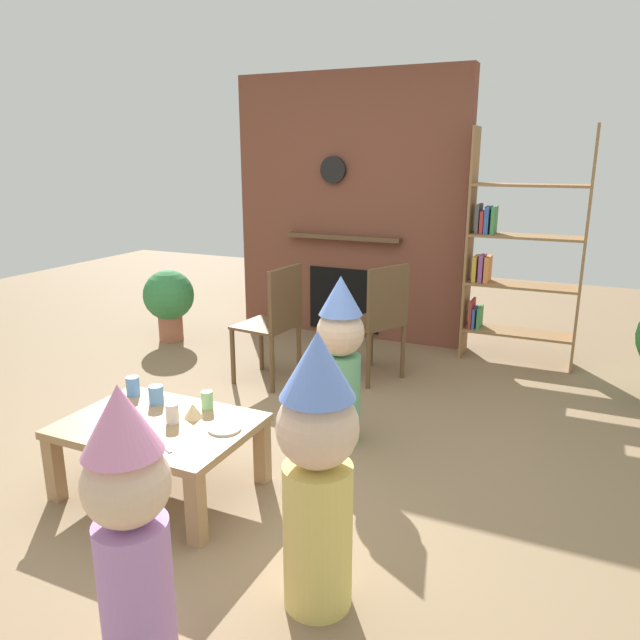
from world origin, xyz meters
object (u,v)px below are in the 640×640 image
bookshelf (515,256)px  potted_plant_short (169,299)px  dining_chair_middle (379,316)px  paper_plate_rear (124,431)px  child_by_the_chairs (340,356)px  paper_cup_far_left (207,400)px  child_with_cone_hat (130,525)px  paper_cup_near_right (172,413)px  birthday_cake_slice (193,410)px  paper_cup_near_left (117,411)px  paper_cup_far_right (156,395)px  paper_plate_front (225,428)px  child_in_pink (318,467)px  coffee_table (159,433)px  dining_chair_left (276,318)px  paper_cup_center (133,386)px

bookshelf → potted_plant_short: 3.07m
dining_chair_middle → potted_plant_short: 2.11m
paper_plate_rear → child_by_the_chairs: size_ratio=0.18×
paper_cup_far_left → child_with_cone_hat: 1.26m
paper_cup_near_right → birthday_cake_slice: size_ratio=1.01×
potted_plant_short → paper_cup_near_left: bearing=-57.3°
paper_cup_far_right → paper_plate_rear: size_ratio=0.56×
paper_plate_front → child_in_pink: size_ratio=0.15×
paper_plate_front → birthday_cake_slice: size_ratio=1.62×
dining_chair_middle → potted_plant_short: (-2.10, 0.17, -0.11)m
birthday_cake_slice → paper_cup_near_left: bearing=-151.4°
coffee_table → birthday_cake_slice: size_ratio=9.42×
paper_cup_near_right → dining_chair_left: (-0.26, 1.56, 0.08)m
paper_cup_near_right → child_by_the_chairs: child_by_the_chairs is taller
coffee_table → paper_cup_near_left: 0.24m
child_in_pink → potted_plant_short: child_in_pink is taller
paper_cup_far_left → potted_plant_short: (-1.75, 1.89, -0.03)m
dining_chair_middle → paper_cup_far_left: bearing=105.7°
paper_cup_far_left → paper_cup_far_right: 0.30m
paper_cup_center → birthday_cake_slice: size_ratio=1.07×
paper_cup_near_right → paper_plate_front: paper_cup_near_right is taller
paper_plate_front → child_with_cone_hat: child_with_cone_hat is taller
bookshelf → paper_cup_far_right: bearing=-119.0°
paper_cup_near_right → paper_cup_center: bearing=155.0°
dining_chair_left → potted_plant_short: 1.53m
paper_cup_center → child_by_the_chairs: bearing=34.9°
child_in_pink → coffee_table: bearing=-0.0°
bookshelf → paper_cup_near_left: bearing=-117.6°
dining_chair_left → paper_cup_far_left: bearing=109.7°
paper_plate_rear → dining_chair_middle: bearing=75.2°
child_in_pink → paper_cup_near_left: bearing=5.6°
child_in_pink → child_by_the_chairs: bearing=-50.3°
paper_cup_near_left → paper_cup_far_right: (0.05, 0.25, 0.00)m
paper_cup_far_right → potted_plant_short: (-1.46, 1.95, -0.03)m
bookshelf → paper_cup_far_left: (-1.19, -2.62, -0.46)m
paper_cup_far_left → potted_plant_short: size_ratio=0.15×
paper_plate_front → child_by_the_chairs: child_by_the_chairs is taller
coffee_table → birthday_cake_slice: bearing=44.1°
child_in_pink → paper_cup_center: bearing=-3.2°
paper_cup_near_right → paper_cup_center: 0.47m
paper_cup_center → paper_cup_far_left: paper_cup_center is taller
paper_plate_rear → dining_chair_middle: 2.20m
potted_plant_short → dining_chair_middle: bearing=-4.7°
child_in_pink → potted_plant_short: 3.69m
coffee_table → paper_cup_center: 0.43m
dining_chair_left → dining_chair_middle: same height
bookshelf → coffee_table: bearing=-114.8°
paper_plate_front → paper_cup_center: bearing=167.5°
coffee_table → paper_cup_far_right: bearing=130.9°
dining_chair_left → child_in_pink: bearing=128.6°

